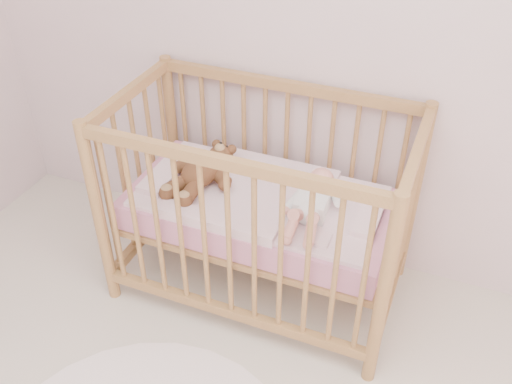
% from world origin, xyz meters
% --- Properties ---
extents(wall_back, '(4.00, 0.02, 2.70)m').
position_xyz_m(wall_back, '(0.00, 2.00, 1.35)').
color(wall_back, silver).
rests_on(wall_back, floor).
extents(crib, '(1.36, 0.76, 1.00)m').
position_xyz_m(crib, '(-0.33, 1.60, 0.50)').
color(crib, '#B4814C').
rests_on(crib, floor).
extents(mattress, '(1.22, 0.62, 0.13)m').
position_xyz_m(mattress, '(-0.33, 1.60, 0.49)').
color(mattress, pink).
rests_on(mattress, crib).
extents(blanket, '(1.10, 0.58, 0.06)m').
position_xyz_m(blanket, '(-0.33, 1.60, 0.56)').
color(blanket, pink).
rests_on(blanket, mattress).
extents(baby, '(0.29, 0.54, 0.13)m').
position_xyz_m(baby, '(-0.07, 1.58, 0.64)').
color(baby, white).
rests_on(baby, blanket).
extents(teddy_bear, '(0.42, 0.53, 0.13)m').
position_xyz_m(teddy_bear, '(-0.62, 1.58, 0.65)').
color(teddy_bear, brown).
rests_on(teddy_bear, blanket).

